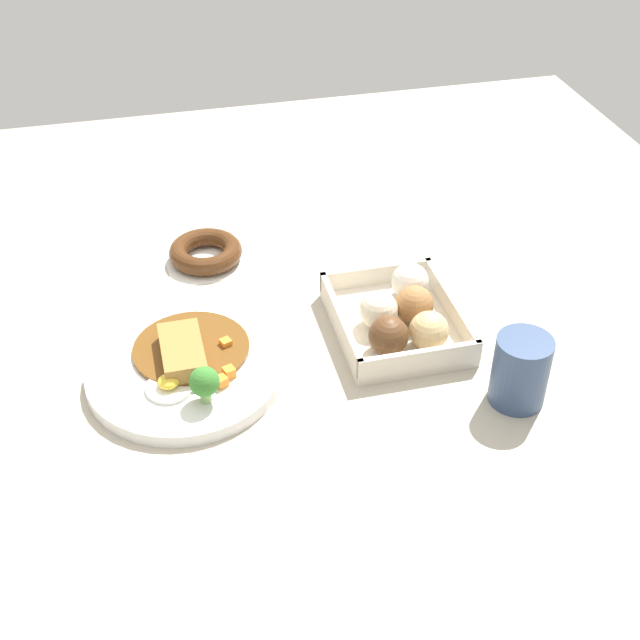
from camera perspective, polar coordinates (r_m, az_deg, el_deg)
ground_plane at (r=1.15m, az=-2.81°, el=-1.85°), size 1.60×1.60×0.00m
curry_plate at (r=1.11m, az=-9.00°, el=-3.25°), size 0.25×0.25×0.07m
donut_box at (r=1.16m, az=5.44°, el=0.21°), size 0.21×0.17×0.07m
chocolate_ring_donut at (r=1.32m, az=-7.70°, el=4.54°), size 0.13×0.13×0.03m
coffee_mug at (r=1.07m, az=13.33°, el=-3.33°), size 0.07×0.07×0.09m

